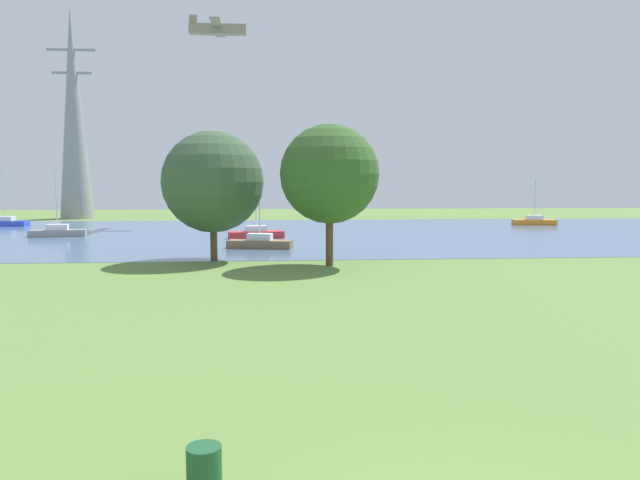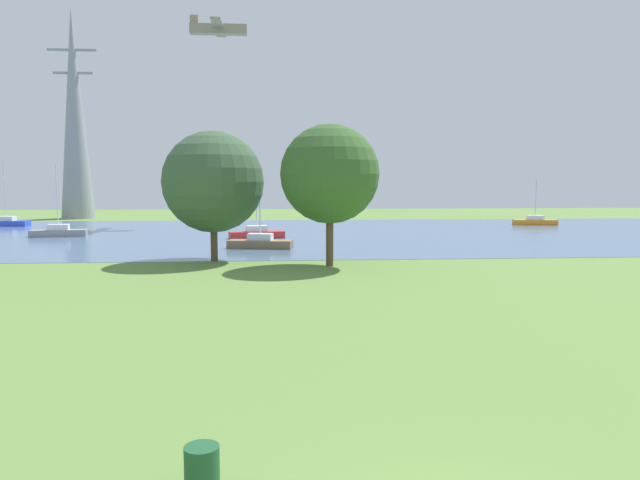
# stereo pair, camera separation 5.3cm
# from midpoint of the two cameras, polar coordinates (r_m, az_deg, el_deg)

# --- Properties ---
(ground_plane) EXTENTS (160.00, 160.00, 0.00)m
(ground_plane) POSITION_cam_midpoint_polar(r_m,az_deg,el_deg) (29.56, 0.62, -4.03)
(ground_plane) COLOR olive
(litter_bin) EXTENTS (0.56, 0.56, 0.80)m
(litter_bin) POSITION_cam_midpoint_polar(r_m,az_deg,el_deg) (10.21, -11.24, -20.96)
(litter_bin) COLOR #1E512D
(litter_bin) RESTS_ON ground
(water_surface) EXTENTS (140.00, 40.00, 0.02)m
(water_surface) POSITION_cam_midpoint_polar(r_m,az_deg,el_deg) (57.30, -1.88, 0.66)
(water_surface) COLOR #4F6E97
(water_surface) RESTS_ON ground
(sailboat_red) EXTENTS (5.00, 2.39, 6.27)m
(sailboat_red) POSITION_cam_midpoint_polar(r_m,az_deg,el_deg) (52.44, -6.19, 0.66)
(sailboat_red) COLOR red
(sailboat_red) RESTS_ON water_surface
(sailboat_blue) EXTENTS (4.89, 1.81, 7.16)m
(sailboat_blue) POSITION_cam_midpoint_polar(r_m,az_deg,el_deg) (75.21, -28.04, 1.53)
(sailboat_blue) COLOR blue
(sailboat_blue) RESTS_ON water_surface
(sailboat_brown) EXTENTS (5.00, 2.41, 5.39)m
(sailboat_brown) POSITION_cam_midpoint_polar(r_m,az_deg,el_deg) (44.44, -5.84, -0.24)
(sailboat_brown) COLOR brown
(sailboat_brown) RESTS_ON water_surface
(sailboat_gray) EXTENTS (4.99, 2.32, 6.48)m
(sailboat_gray) POSITION_cam_midpoint_polar(r_m,az_deg,el_deg) (58.87, -23.95, 0.74)
(sailboat_gray) COLOR gray
(sailboat_gray) RESTS_ON water_surface
(sailboat_orange) EXTENTS (4.96, 2.15, 5.25)m
(sailboat_orange) POSITION_cam_midpoint_polar(r_m,az_deg,el_deg) (72.73, 19.90, 1.72)
(sailboat_orange) COLOR orange
(sailboat_orange) RESTS_ON water_surface
(tree_west_near) EXTENTS (6.32, 6.32, 8.12)m
(tree_west_near) POSITION_cam_midpoint_polar(r_m,az_deg,el_deg) (37.60, -10.33, 5.51)
(tree_west_near) COLOR brown
(tree_west_near) RESTS_ON ground
(tree_west_far) EXTENTS (5.80, 5.80, 8.31)m
(tree_west_far) POSITION_cam_midpoint_polar(r_m,az_deg,el_deg) (34.72, 0.88, 6.35)
(tree_west_far) COLOR brown
(tree_west_far) RESTS_ON ground
(electricity_pylon) EXTENTS (6.40, 4.40, 28.08)m
(electricity_pylon) POSITION_cam_midpoint_polar(r_m,az_deg,el_deg) (87.81, -22.64, 11.13)
(electricity_pylon) COLOR gray
(electricity_pylon) RESTS_ON ground
(light_aircraft) EXTENTS (6.41, 8.41, 2.10)m
(light_aircraft) POSITION_cam_midpoint_polar(r_m,az_deg,el_deg) (72.05, -9.88, 19.38)
(light_aircraft) COLOR gray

